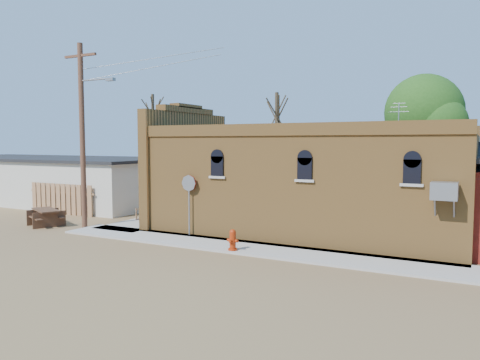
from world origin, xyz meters
The scene contains 14 objects.
ground centered at (0.00, 0.00, 0.00)m, with size 120.00×120.00×0.00m, color brown.
sidewalk_south centered at (1.50, 0.90, 0.04)m, with size 19.00×2.20×0.08m, color #9E9991.
sidewalk_west centered at (-6.30, 6.00, 0.04)m, with size 2.60×10.00×0.08m, color #9E9991.
brick_bar centered at (1.64, 5.49, 2.34)m, with size 16.40×7.97×6.30m.
storage_building centered at (-19.00, 8.00, 1.60)m, with size 20.40×8.40×3.17m.
wood_fence centered at (-12.80, 3.80, 0.90)m, with size 5.20×0.10×1.80m, color olive, non-canonical shape.
utility_pole centered at (-8.14, 1.20, 4.77)m, with size 3.12×0.26×9.00m.
tree_bare_near centered at (-3.00, 13.00, 5.96)m, with size 2.80×2.80×7.65m.
tree_bare_far centered at (-14.00, 14.00, 6.36)m, with size 2.80×2.80×8.16m.
tree_leafy centered at (6.00, 13.50, 5.93)m, with size 4.40×4.40×8.15m.
fire_hydrant centered at (0.78, 0.10, 0.48)m, with size 0.47×0.45×0.82m.
stop_sign centered at (-2.37, 1.80, 2.16)m, with size 0.74×0.09×2.71m.
trash_barrel centered at (-6.53, 5.58, 0.52)m, with size 0.58×0.58×0.89m, color #1C588E.
picnic_table centered at (-10.37, 0.71, 0.55)m, with size 2.49×2.24×0.85m.
Camera 1 is at (9.33, -15.44, 4.22)m, focal length 35.00 mm.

